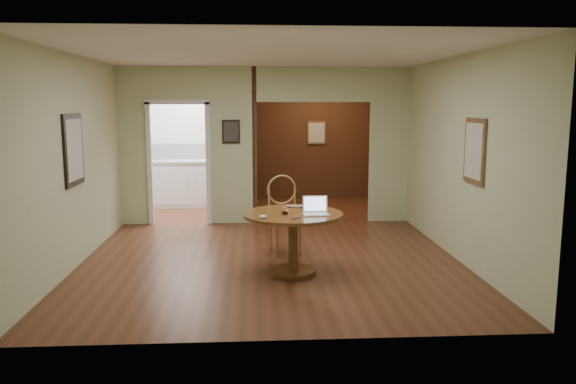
{
  "coord_description": "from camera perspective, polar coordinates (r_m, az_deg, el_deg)",
  "views": [
    {
      "loc": [
        -0.22,
        -7.19,
        2.07
      ],
      "look_at": [
        0.21,
        -0.2,
        0.97
      ],
      "focal_mm": 35.0,
      "sensor_mm": 36.0,
      "label": 1
    }
  ],
  "objects": [
    {
      "name": "closed_laptop",
      "position": [
        7.15,
        0.92,
        -1.52
      ],
      "size": [
        0.33,
        0.25,
        0.02
      ],
      "primitive_type": "imported",
      "rotation": [
        0.0,
        0.0,
        -0.21
      ],
      "color": "#B7B6BB",
      "rests_on": "dining_table"
    },
    {
      "name": "wine_glass",
      "position": [
        6.72,
        -0.31,
        -1.86
      ],
      "size": [
        0.09,
        0.09,
        0.1
      ],
      "primitive_type": null,
      "color": "white",
      "rests_on": "dining_table"
    },
    {
      "name": "room_shell",
      "position": [
        10.32,
        -4.91,
        4.56
      ],
      "size": [
        5.2,
        7.5,
        5.0
      ],
      "color": "white",
      "rests_on": "ground"
    },
    {
      "name": "grocery_bag",
      "position": [
        11.45,
        -7.16,
        4.04
      ],
      "size": [
        0.36,
        0.31,
        0.33
      ],
      "primitive_type": "ellipsoid",
      "rotation": [
        0.0,
        0.0,
        -0.11
      ],
      "color": "beige",
      "rests_on": "kitchen_cabinet"
    },
    {
      "name": "mouse",
      "position": [
        6.49,
        -2.58,
        -2.53
      ],
      "size": [
        0.1,
        0.06,
        0.04
      ],
      "primitive_type": "ellipsoid",
      "rotation": [
        0.0,
        0.0,
        0.01
      ],
      "color": "white",
      "rests_on": "dining_table"
    },
    {
      "name": "pen",
      "position": [
        6.48,
        0.84,
        -2.69
      ],
      "size": [
        0.12,
        0.11,
        0.01
      ],
      "primitive_type": "cylinder",
      "rotation": [
        0.0,
        1.57,
        0.76
      ],
      "color": "#0D115E",
      "rests_on": "dining_table"
    },
    {
      "name": "chair",
      "position": [
        7.8,
        -0.43,
        -1.86
      ],
      "size": [
        0.55,
        0.55,
        1.09
      ],
      "rotation": [
        0.0,
        0.0,
        0.22
      ],
      "color": "#AB7D3C",
      "rests_on": "ground"
    },
    {
      "name": "kitchen_cabinet",
      "position": [
        11.56,
        -9.1,
        0.89
      ],
      "size": [
        2.06,
        0.6,
        0.94
      ],
      "color": "white",
      "rests_on": "ground"
    },
    {
      "name": "open_laptop",
      "position": [
        6.75,
        2.82,
        -1.75
      ],
      "size": [
        0.31,
        0.27,
        0.21
      ],
      "rotation": [
        0.0,
        0.0,
        0.04
      ],
      "color": "white",
      "rests_on": "dining_table"
    },
    {
      "name": "dining_table",
      "position": [
        6.86,
        0.52,
        -3.76
      ],
      "size": [
        1.21,
        1.21,
        0.76
      ],
      "rotation": [
        0.0,
        0.0,
        -0.2
      ],
      "color": "brown",
      "rests_on": "ground"
    },
    {
      "name": "floor",
      "position": [
        7.49,
        -1.72,
        -7.11
      ],
      "size": [
        5.0,
        5.0,
        0.0
      ],
      "primitive_type": "plane",
      "color": "#4B2715",
      "rests_on": "ground"
    }
  ]
}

